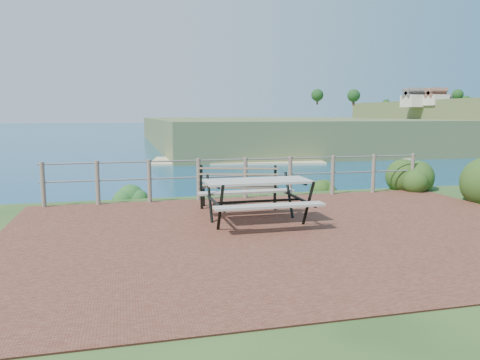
% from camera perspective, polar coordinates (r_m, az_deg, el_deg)
% --- Properties ---
extents(ground, '(10.00, 7.00, 0.12)m').
position_cam_1_polar(ground, '(8.31, 6.53, -6.31)').
color(ground, brown).
rests_on(ground, ground).
extents(ocean, '(1200.00, 1200.00, 0.00)m').
position_cam_1_polar(ocean, '(207.57, -13.25, 7.24)').
color(ocean, '#14517B').
rests_on(ocean, ground).
extents(safety_railing, '(9.40, 0.10, 1.00)m').
position_cam_1_polar(safety_railing, '(11.35, 0.67, 0.54)').
color(safety_railing, '#6B5B4C').
rests_on(safety_railing, ground).
extents(distant_bay, '(290.00, 232.36, 24.00)m').
position_cam_1_polar(distant_bay, '(274.08, 26.18, 6.45)').
color(distant_bay, '#45572B').
rests_on(distant_bay, ground).
extents(picnic_table, '(1.95, 1.69, 0.82)m').
position_cam_1_polar(picnic_table, '(8.72, 2.13, -2.07)').
color(picnic_table, gray).
rests_on(picnic_table, ground).
extents(park_bench, '(1.76, 0.89, 0.96)m').
position_cam_1_polar(park_bench, '(10.17, -0.17, 0.01)').
color(park_bench, brown).
rests_on(park_bench, ground).
extents(shrub_right_edge, '(0.96, 0.96, 1.38)m').
position_cam_1_polar(shrub_right_edge, '(13.63, 20.59, -1.15)').
color(shrub_right_edge, '#214214').
rests_on(shrub_right_edge, ground).
extents(shrub_lip_west, '(0.83, 0.83, 0.59)m').
position_cam_1_polar(shrub_lip_west, '(11.92, -13.04, -2.09)').
color(shrub_lip_west, '#1B4A1F').
rests_on(shrub_lip_west, ground).
extents(shrub_lip_east, '(0.68, 0.68, 0.38)m').
position_cam_1_polar(shrub_lip_east, '(13.04, 10.03, -1.15)').
color(shrub_lip_east, '#214214').
rests_on(shrub_lip_east, ground).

